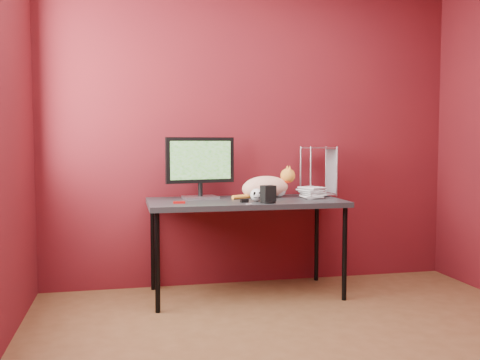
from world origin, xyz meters
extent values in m
cube|color=#530F16|center=(0.00, 1.75, 1.30)|extent=(3.50, 0.02, 2.60)
cube|color=black|center=(-0.15, 1.37, 0.73)|extent=(1.50, 0.70, 0.04)
cylinder|color=black|center=(-0.85, 1.07, 0.35)|extent=(0.04, 0.04, 0.71)
cylinder|color=black|center=(0.55, 1.07, 0.35)|extent=(0.04, 0.04, 0.71)
cylinder|color=black|center=(-0.85, 1.67, 0.35)|extent=(0.04, 0.04, 0.71)
cylinder|color=black|center=(0.55, 1.67, 0.35)|extent=(0.04, 0.04, 0.71)
cube|color=silver|center=(-0.48, 1.53, 0.76)|extent=(0.29, 0.23, 0.02)
cylinder|color=black|center=(-0.48, 1.53, 0.83)|extent=(0.04, 0.04, 0.11)
cube|color=black|center=(-0.48, 1.53, 1.06)|extent=(0.56, 0.15, 0.36)
cube|color=#174713|center=(-0.48, 1.53, 1.06)|extent=(0.49, 0.10, 0.30)
ellipsoid|color=orange|center=(0.05, 1.51, 0.84)|extent=(0.37, 0.20, 0.17)
ellipsoid|color=orange|center=(-0.06, 1.51, 0.82)|extent=(0.18, 0.17, 0.14)
sphere|color=white|center=(0.16, 1.51, 0.81)|extent=(0.12, 0.12, 0.12)
sphere|color=orange|center=(0.24, 1.51, 0.92)|extent=(0.12, 0.12, 0.12)
cone|color=orange|center=(0.24, 1.48, 0.98)|extent=(0.04, 0.04, 0.05)
cone|color=orange|center=(0.24, 1.54, 0.98)|extent=(0.04, 0.04, 0.05)
cylinder|color=red|center=(0.22, 1.51, 0.88)|extent=(0.09, 0.09, 0.01)
cylinder|color=orange|center=(-0.15, 1.45, 0.77)|extent=(0.19, 0.12, 0.03)
ellipsoid|color=white|center=(-0.09, 1.24, 0.80)|extent=(0.10, 0.10, 0.10)
ellipsoid|color=black|center=(-0.11, 1.20, 0.81)|extent=(0.03, 0.01, 0.03)
ellipsoid|color=black|center=(-0.07, 1.20, 0.81)|extent=(0.03, 0.01, 0.03)
cube|color=black|center=(-0.09, 1.19, 0.78)|extent=(0.06, 0.01, 0.01)
cylinder|color=black|center=(-0.04, 1.12, 0.76)|extent=(0.11, 0.11, 0.02)
cube|color=black|center=(-0.04, 1.12, 0.82)|extent=(0.11, 0.10, 0.11)
imported|color=beige|center=(0.33, 1.40, 0.85)|extent=(0.15, 0.20, 0.20)
imported|color=beige|center=(0.33, 1.40, 1.05)|extent=(0.16, 0.21, 0.20)
imported|color=beige|center=(0.33, 1.40, 1.25)|extent=(0.18, 0.22, 0.20)
imported|color=beige|center=(0.33, 1.40, 1.44)|extent=(0.19, 0.23, 0.20)
imported|color=beige|center=(0.33, 1.40, 1.64)|extent=(0.21, 0.24, 0.20)
cylinder|color=silver|center=(0.40, 1.46, 0.96)|extent=(0.01, 0.01, 0.41)
cylinder|color=silver|center=(0.64, 1.46, 0.96)|extent=(0.01, 0.01, 0.41)
cylinder|color=silver|center=(0.40, 1.66, 0.96)|extent=(0.01, 0.01, 0.41)
cylinder|color=silver|center=(0.64, 1.66, 0.96)|extent=(0.01, 0.01, 0.41)
cube|color=silver|center=(0.52, 1.56, 0.76)|extent=(0.26, 0.22, 0.01)
cube|color=silver|center=(0.52, 1.56, 1.15)|extent=(0.26, 0.22, 0.01)
cube|color=#9C0C0C|center=(-0.68, 1.22, 0.76)|extent=(0.09, 0.03, 0.02)
cube|color=black|center=(-0.20, 1.19, 0.76)|extent=(0.06, 0.04, 0.03)
cylinder|color=silver|center=(-0.19, 1.08, 0.75)|extent=(0.05, 0.05, 0.00)
camera|label=1|loc=(-1.07, -2.65, 1.20)|focal=40.00mm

